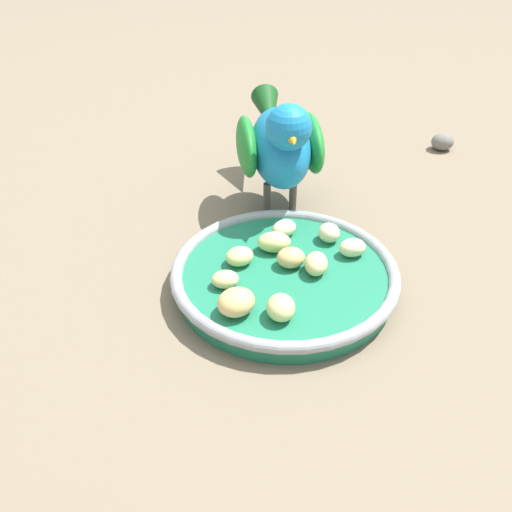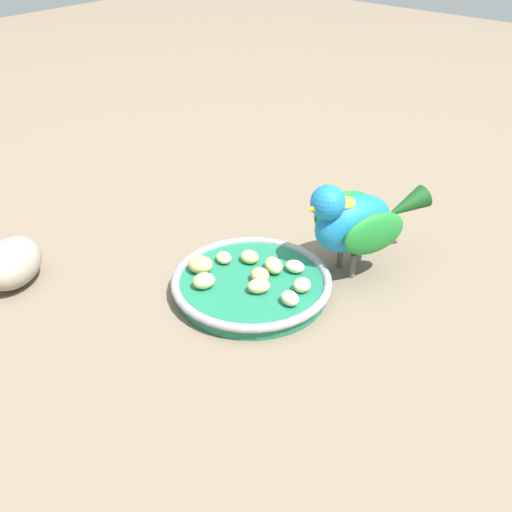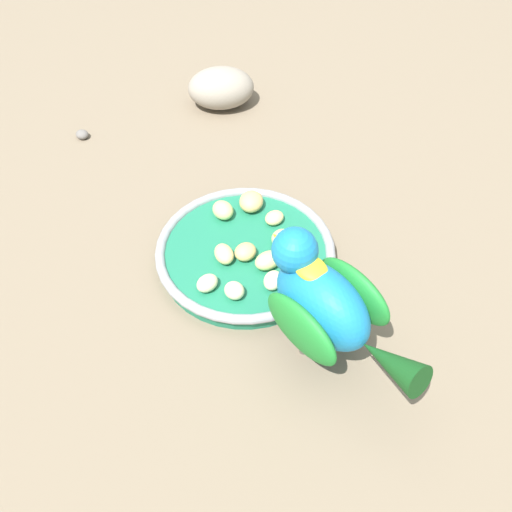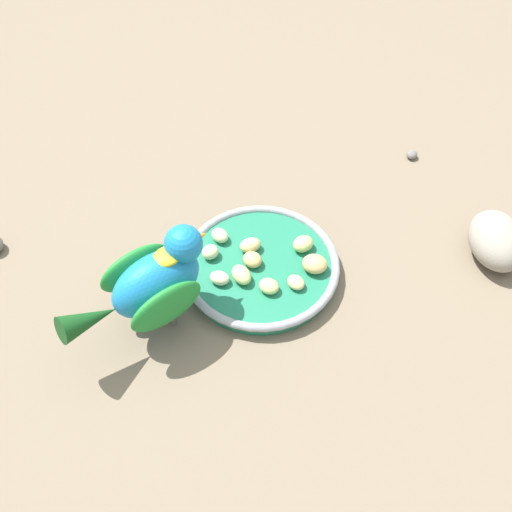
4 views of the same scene
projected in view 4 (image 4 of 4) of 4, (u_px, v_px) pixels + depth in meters
The scene contains 15 objects.
ground_plane at pixel (252, 263), 0.86m from camera, with size 4.00×4.00×0.00m, color #756651.
feeding_bowl at pixel (261, 266), 0.84m from camera, with size 0.22×0.22×0.03m.
apple_piece_0 at pixel (210, 252), 0.84m from camera, with size 0.02×0.02×0.02m, color beige.
apple_piece_1 at pixel (252, 260), 0.83m from camera, with size 0.03×0.02×0.02m, color tan.
apple_piece_2 at pixel (250, 245), 0.84m from camera, with size 0.03×0.02×0.02m, color #E5C67F.
apple_piece_3 at pixel (269, 286), 0.80m from camera, with size 0.03×0.02×0.02m, color #C6D17A.
apple_piece_4 at pixel (315, 264), 0.82m from camera, with size 0.04×0.03×0.02m, color tan.
apple_piece_5 at pixel (220, 235), 0.86m from camera, with size 0.03×0.02×0.02m, color beige.
apple_piece_6 at pixel (241, 275), 0.81m from camera, with size 0.03×0.02×0.02m, color #C6D17A.
apple_piece_7 at pixel (296, 282), 0.80m from camera, with size 0.03×0.02×0.02m, color #E5C67F.
apple_piece_8 at pixel (220, 278), 0.81m from camera, with size 0.03×0.02×0.02m, color beige.
apple_piece_9 at pixel (303, 244), 0.84m from camera, with size 0.03×0.03×0.02m, color #C6D17A.
parrot at pixel (153, 282), 0.73m from camera, with size 0.21×0.13×0.15m.
rock_large at pixel (497, 241), 0.85m from camera, with size 0.11×0.08×0.06m, color gray.
pebble_0 at pixel (412, 155), 1.00m from camera, with size 0.02×0.02×0.01m, color slate.
Camera 4 is at (-0.46, -0.28, 0.68)m, focal length 41.34 mm.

